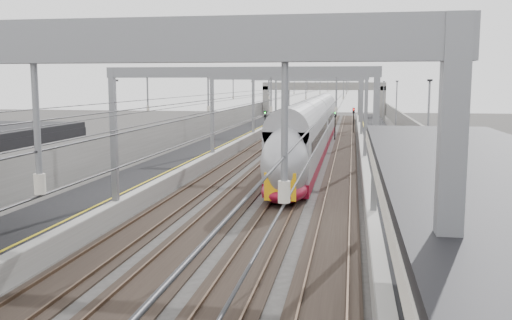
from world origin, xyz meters
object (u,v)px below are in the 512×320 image
(train, at_px, (311,134))
(signal_green, at_px, (265,119))
(overbridge, at_px, (324,91))
(bench, at_px, (490,264))

(train, relative_size, signal_green, 14.36)
(signal_green, bearing_deg, overbridge, 81.76)
(train, relative_size, bench, 25.05)
(overbridge, bearing_deg, bench, -83.90)
(overbridge, xyz_separation_m, train, (1.50, -51.21, -3.19))
(overbridge, height_order, bench, overbridge)
(signal_green, bearing_deg, bench, -74.21)
(bench, height_order, signal_green, signal_green)
(bench, bearing_deg, overbridge, 96.10)
(bench, bearing_deg, train, 102.25)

